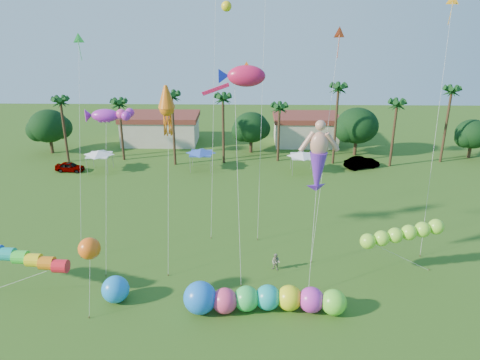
{
  "coord_description": "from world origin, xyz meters",
  "views": [
    {
      "loc": [
        0.71,
        -24.91,
        22.67
      ],
      "look_at": [
        0.0,
        10.0,
        9.0
      ],
      "focal_mm": 35.0,
      "sensor_mm": 36.0,
      "label": 1
    }
  ],
  "objects_px": {
    "car_b": "(362,163)",
    "blue_ball": "(115,289)",
    "car_a": "(70,167)",
    "caterpillar_inflatable": "(259,299)",
    "spectator_b": "(276,262)"
  },
  "relations": [
    {
      "from": "caterpillar_inflatable",
      "to": "blue_ball",
      "type": "distance_m",
      "value": 11.38
    },
    {
      "from": "car_b",
      "to": "caterpillar_inflatable",
      "type": "xyz_separation_m",
      "value": [
        -15.2,
        -32.81,
        0.26
      ]
    },
    {
      "from": "car_a",
      "to": "caterpillar_inflatable",
      "type": "xyz_separation_m",
      "value": [
        25.77,
        -30.63,
        0.4
      ]
    },
    {
      "from": "car_a",
      "to": "car_b",
      "type": "distance_m",
      "value": 41.03
    },
    {
      "from": "car_a",
      "to": "caterpillar_inflatable",
      "type": "relative_size",
      "value": 0.32
    },
    {
      "from": "car_a",
      "to": "blue_ball",
      "type": "xyz_separation_m",
      "value": [
        14.43,
        -29.6,
        0.42
      ]
    },
    {
      "from": "car_a",
      "to": "blue_ball",
      "type": "bearing_deg",
      "value": -149.23
    },
    {
      "from": "spectator_b",
      "to": "blue_ball",
      "type": "height_order",
      "value": "blue_ball"
    },
    {
      "from": "car_b",
      "to": "caterpillar_inflatable",
      "type": "height_order",
      "value": "caterpillar_inflatable"
    },
    {
      "from": "spectator_b",
      "to": "car_b",
      "type": "bearing_deg",
      "value": 90.39
    },
    {
      "from": "car_b",
      "to": "spectator_b",
      "type": "relative_size",
      "value": 3.08
    },
    {
      "from": "caterpillar_inflatable",
      "to": "blue_ball",
      "type": "relative_size",
      "value": 5.74
    },
    {
      "from": "spectator_b",
      "to": "caterpillar_inflatable",
      "type": "xyz_separation_m",
      "value": [
        -1.63,
        -5.84,
        0.27
      ]
    },
    {
      "from": "car_b",
      "to": "blue_ball",
      "type": "height_order",
      "value": "blue_ball"
    },
    {
      "from": "caterpillar_inflatable",
      "to": "blue_ball",
      "type": "height_order",
      "value": "caterpillar_inflatable"
    }
  ]
}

